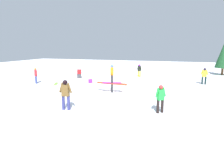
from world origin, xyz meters
name	(u,v)px	position (x,y,z in m)	size (l,w,h in m)	color
ground_plane	(112,92)	(0.00, 0.00, 0.00)	(60.00, 60.00, 0.00)	white
rail_feature	(112,84)	(0.00, 0.00, 0.58)	(2.22, 0.41, 0.69)	black
snow_kicker_ramp	(139,91)	(-1.94, 0.11, 0.25)	(1.80, 1.50, 0.50)	white
main_rider_on_rail	(112,74)	(0.00, 0.00, 1.31)	(1.35, 0.72, 1.27)	#D51B98
bystander_red	(36,75)	(7.36, -0.96, 0.78)	(0.48, 0.44, 1.38)	navy
bystander_green	(160,97)	(-3.41, 2.99, 0.78)	(0.53, 0.43, 1.38)	black
bystander_brown	(66,93)	(1.20, 4.01, 0.87)	(0.71, 0.27, 1.55)	navy
bystander_yellow	(204,75)	(-6.73, -5.00, 0.80)	(0.60, 0.21, 1.42)	black
bystander_black	(139,70)	(-0.81, -7.17, 0.77)	(0.54, 0.39, 1.37)	yellow
loose_snowboard_lime	(56,84)	(5.55, -1.26, 0.01)	(1.26, 0.28, 0.02)	#85D73F
loose_snowboard_white	(144,85)	(-1.86, -2.98, 0.01)	(1.31, 0.28, 0.02)	white
folding_chair	(79,74)	(5.07, -4.65, 0.41)	(0.57, 0.57, 0.88)	#3F3F44
backpack_on_snow	(90,81)	(2.85, -2.58, 0.17)	(0.30, 0.22, 0.34)	purple
pine_tree_near	(224,55)	(-9.73, -11.28, 2.36)	(1.71, 1.71, 3.88)	#4C331E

